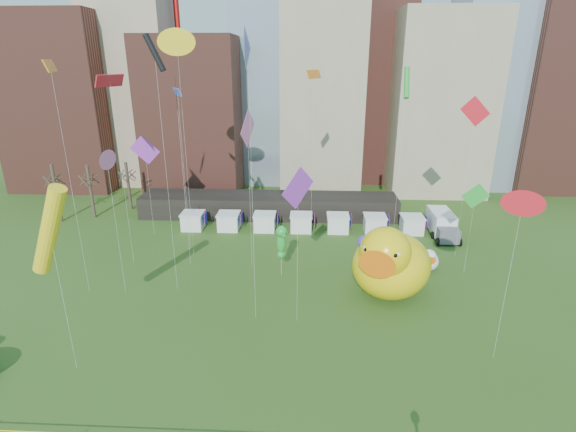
# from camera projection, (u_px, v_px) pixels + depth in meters

# --- Properties ---
(skyline) EXTENTS (101.00, 23.00, 68.00)m
(skyline) POSITION_uv_depth(u_px,v_px,m) (312.00, 65.00, 75.96)
(skyline) COLOR brown
(skyline) RESTS_ON ground
(pavilion) EXTENTS (38.00, 6.00, 3.20)m
(pavilion) POSITION_uv_depth(u_px,v_px,m) (269.00, 205.00, 65.00)
(pavilion) COLOR black
(pavilion) RESTS_ON ground
(vendor_tents) EXTENTS (33.24, 2.80, 2.40)m
(vendor_tents) POSITION_uv_depth(u_px,v_px,m) (301.00, 223.00, 59.30)
(vendor_tents) COLOR white
(vendor_tents) RESTS_ON ground
(bare_trees) EXTENTS (8.44, 6.44, 8.50)m
(bare_trees) POSITION_uv_depth(u_px,v_px,m) (92.00, 190.00, 64.00)
(bare_trees) COLOR #382B21
(bare_trees) RESTS_ON ground
(big_duck) EXTENTS (10.58, 11.45, 7.97)m
(big_duck) POSITION_uv_depth(u_px,v_px,m) (390.00, 262.00, 41.88)
(big_duck) COLOR yellow
(big_duck) RESTS_ON ground
(small_duck) EXTENTS (2.89, 3.76, 2.83)m
(small_duck) POSITION_uv_depth(u_px,v_px,m) (427.00, 260.00, 47.94)
(small_duck) COLOR white
(small_duck) RESTS_ON ground
(seahorse_green) EXTENTS (1.56, 1.78, 5.72)m
(seahorse_green) POSITION_uv_depth(u_px,v_px,m) (281.00, 240.00, 45.90)
(seahorse_green) COLOR silver
(seahorse_green) RESTS_ON ground
(seahorse_purple) EXTENTS (1.67, 1.93, 5.99)m
(seahorse_purple) POSITION_uv_depth(u_px,v_px,m) (364.00, 251.00, 42.77)
(seahorse_purple) COLOR silver
(seahorse_purple) RESTS_ON ground
(box_truck) EXTENTS (3.12, 7.41, 3.13)m
(box_truck) POSITION_uv_depth(u_px,v_px,m) (442.00, 224.00, 57.61)
(box_truck) COLOR white
(box_truck) RESTS_ON ground
(kite_0) EXTENTS (1.54, 4.04, 20.79)m
(kite_0) POSITION_uv_depth(u_px,v_px,m) (110.00, 82.00, 43.52)
(kite_0) COLOR silver
(kite_0) RESTS_ON ground
(kite_1) EXTENTS (0.44, 1.80, 14.54)m
(kite_1) POSITION_uv_depth(u_px,v_px,m) (107.00, 160.00, 38.98)
(kite_1) COLOR silver
(kite_1) RESTS_ON ground
(kite_2) EXTENTS (1.05, 3.41, 20.57)m
(kite_2) POSITION_uv_depth(u_px,v_px,m) (177.00, 98.00, 43.57)
(kite_2) COLOR silver
(kite_2) RESTS_ON ground
(kite_3) EXTENTS (0.65, 1.84, 21.56)m
(kite_3) POSITION_uv_depth(u_px,v_px,m) (407.00, 83.00, 42.69)
(kite_3) COLOR silver
(kite_3) RESTS_ON ground
(kite_4) EXTENTS (4.10, 2.19, 14.63)m
(kite_4) POSITION_uv_depth(u_px,v_px,m) (49.00, 231.00, 29.10)
(kite_4) COLOR silver
(kite_4) RESTS_ON ground
(kite_5) EXTENTS (1.66, 2.59, 19.28)m
(kite_5) POSITION_uv_depth(u_px,v_px,m) (178.00, 94.00, 46.99)
(kite_5) COLOR silver
(kite_5) RESTS_ON ground
(kite_6) EXTENTS (1.82, 3.05, 21.07)m
(kite_6) POSITION_uv_depth(u_px,v_px,m) (314.00, 75.00, 50.75)
(kite_6) COLOR silver
(kite_6) RESTS_ON ground
(kite_7) EXTENTS (2.51, 2.44, 14.12)m
(kite_7) POSITION_uv_depth(u_px,v_px,m) (298.00, 189.00, 34.86)
(kite_7) COLOR silver
(kite_7) RESTS_ON ground
(kite_8) EXTENTS (3.25, 0.03, 18.59)m
(kite_8) POSITION_uv_depth(u_px,v_px,m) (475.00, 114.00, 46.31)
(kite_8) COLOR silver
(kite_8) RESTS_ON ground
(kite_9) EXTENTS (0.97, 3.74, 17.47)m
(kite_9) POSITION_uv_depth(u_px,v_px,m) (248.00, 130.00, 44.12)
(kite_9) COLOR silver
(kite_9) RESTS_ON ground
(kite_10) EXTENTS (1.89, 0.82, 24.25)m
(kite_10) POSITION_uv_depth(u_px,v_px,m) (155.00, 54.00, 36.75)
(kite_10) COLOR silver
(kite_10) RESTS_ON ground
(kite_11) EXTENTS (2.54, 1.21, 10.22)m
(kite_11) POSITION_uv_depth(u_px,v_px,m) (475.00, 197.00, 44.94)
(kite_11) COLOR silver
(kite_11) RESTS_ON ground
(kite_12) EXTENTS (2.70, 0.45, 25.20)m
(kite_12) POSITION_uv_depth(u_px,v_px,m) (177.00, 42.00, 44.01)
(kite_12) COLOR silver
(kite_12) RESTS_ON ground
(kite_13) EXTENTS (0.74, 3.12, 24.46)m
(kite_13) POSITION_uv_depth(u_px,v_px,m) (248.00, 48.00, 31.75)
(kite_13) COLOR silver
(kite_13) RESTS_ON ground
(kite_14) EXTENTS (1.60, 3.46, 22.17)m
(kite_14) POSITION_uv_depth(u_px,v_px,m) (50.00, 68.00, 36.88)
(kite_14) COLOR silver
(kite_14) RESTS_ON ground
(kite_15) EXTENTS (3.67, 0.55, 13.34)m
(kite_15) POSITION_uv_depth(u_px,v_px,m) (145.00, 151.00, 54.47)
(kite_15) COLOR silver
(kite_15) RESTS_ON ground
(kite_16) EXTENTS (1.82, 0.95, 13.77)m
(kite_16) POSITION_uv_depth(u_px,v_px,m) (523.00, 203.00, 29.71)
(kite_16) COLOR silver
(kite_16) RESTS_ON ground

